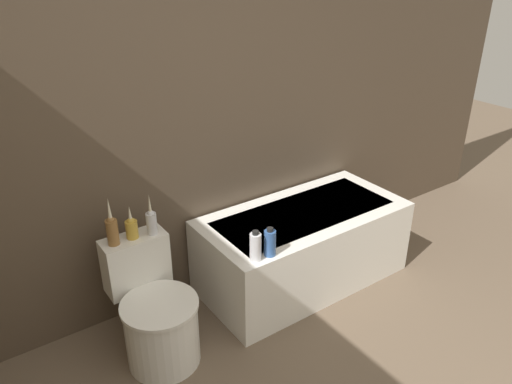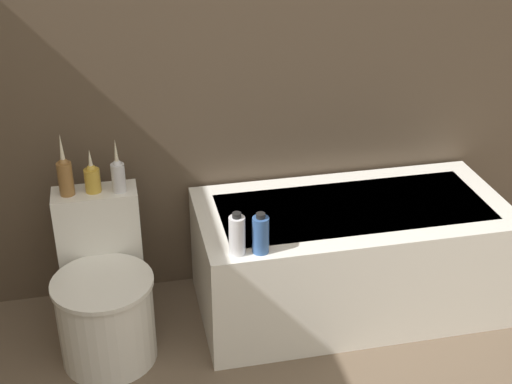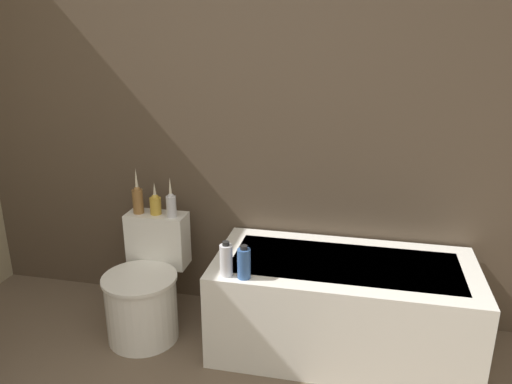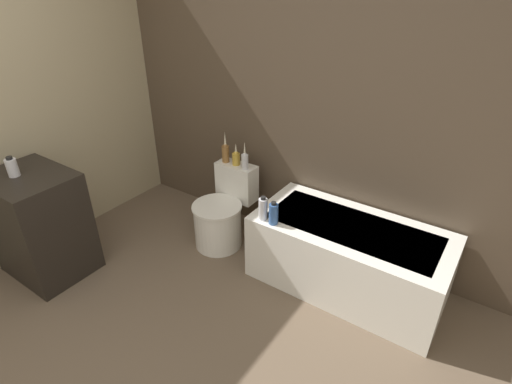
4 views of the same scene
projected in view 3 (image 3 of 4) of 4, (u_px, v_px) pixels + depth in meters
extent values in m
cube|color=brown|center=(212.00, 105.00, 2.98)|extent=(6.40, 0.06, 2.60)
cube|color=white|center=(342.00, 306.00, 2.78)|extent=(1.42, 0.69, 0.54)
cube|color=#B7BCC6|center=(345.00, 263.00, 2.70)|extent=(1.22, 0.49, 0.01)
cylinder|color=white|center=(142.00, 309.00, 2.90)|extent=(0.41, 0.41, 0.38)
cylinder|color=white|center=(139.00, 278.00, 2.83)|extent=(0.43, 0.43, 0.02)
cube|color=white|center=(158.00, 239.00, 3.06)|extent=(0.37, 0.17, 0.33)
cylinder|color=olive|center=(138.00, 201.00, 3.00)|extent=(0.06, 0.06, 0.15)
sphere|color=olive|center=(137.00, 190.00, 2.98)|extent=(0.04, 0.04, 0.04)
cone|color=beige|center=(136.00, 179.00, 2.95)|extent=(0.02, 0.02, 0.13)
cylinder|color=gold|center=(156.00, 206.00, 2.99)|extent=(0.07, 0.07, 0.10)
sphere|color=gold|center=(155.00, 198.00, 2.97)|extent=(0.04, 0.04, 0.04)
cone|color=beige|center=(154.00, 190.00, 2.96)|extent=(0.02, 0.02, 0.09)
cylinder|color=silver|center=(171.00, 207.00, 2.94)|extent=(0.06, 0.06, 0.13)
sphere|color=silver|center=(171.00, 196.00, 2.92)|extent=(0.04, 0.04, 0.04)
cone|color=beige|center=(170.00, 187.00, 2.90)|extent=(0.02, 0.02, 0.12)
cylinder|color=silver|center=(226.00, 260.00, 2.53)|extent=(0.07, 0.07, 0.17)
cylinder|color=black|center=(226.00, 244.00, 2.50)|extent=(0.04, 0.04, 0.02)
cylinder|color=#335999|center=(244.00, 264.00, 2.51)|extent=(0.07, 0.07, 0.16)
cylinder|color=black|center=(244.00, 248.00, 2.48)|extent=(0.04, 0.04, 0.02)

